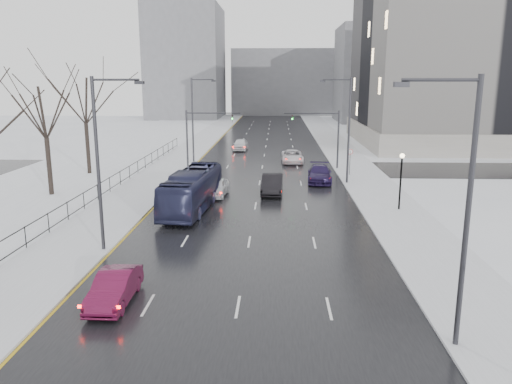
# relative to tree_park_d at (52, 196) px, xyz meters

# --- Properties ---
(road) EXTENTS (16.00, 150.00, 0.04)m
(road) POSITION_rel_tree_park_d_xyz_m (17.80, 26.00, 0.02)
(road) COLOR black
(road) RESTS_ON ground
(cross_road) EXTENTS (130.00, 10.00, 0.04)m
(cross_road) POSITION_rel_tree_park_d_xyz_m (17.80, 14.00, 0.02)
(cross_road) COLOR black
(cross_road) RESTS_ON ground
(sidewalk_left) EXTENTS (5.00, 150.00, 0.16)m
(sidewalk_left) POSITION_rel_tree_park_d_xyz_m (7.30, 26.00, 0.08)
(sidewalk_left) COLOR silver
(sidewalk_left) RESTS_ON ground
(sidewalk_right) EXTENTS (5.00, 150.00, 0.16)m
(sidewalk_right) POSITION_rel_tree_park_d_xyz_m (28.30, 26.00, 0.08)
(sidewalk_right) COLOR silver
(sidewalk_right) RESTS_ON ground
(park_strip) EXTENTS (14.00, 150.00, 0.12)m
(park_strip) POSITION_rel_tree_park_d_xyz_m (-2.20, 26.00, 0.06)
(park_strip) COLOR white
(park_strip) RESTS_ON ground
(tree_park_d) EXTENTS (8.75, 8.75, 12.50)m
(tree_park_d) POSITION_rel_tree_park_d_xyz_m (0.00, 0.00, 0.00)
(tree_park_d) COLOR black
(tree_park_d) RESTS_ON ground
(tree_park_e) EXTENTS (9.45, 9.45, 13.50)m
(tree_park_e) POSITION_rel_tree_park_d_xyz_m (-0.40, 10.00, 0.00)
(tree_park_e) COLOR black
(tree_park_e) RESTS_ON ground
(iron_fence) EXTENTS (0.06, 70.00, 1.30)m
(iron_fence) POSITION_rel_tree_park_d_xyz_m (4.80, -4.00, 0.91)
(iron_fence) COLOR black
(iron_fence) RESTS_ON sidewalk_left
(streetlight_r_near) EXTENTS (2.95, 0.25, 10.00)m
(streetlight_r_near) POSITION_rel_tree_park_d_xyz_m (25.97, -24.00, 5.62)
(streetlight_r_near) COLOR #2D2D33
(streetlight_r_near) RESTS_ON ground
(streetlight_r_mid) EXTENTS (2.95, 0.25, 10.00)m
(streetlight_r_mid) POSITION_rel_tree_park_d_xyz_m (25.97, 6.00, 5.62)
(streetlight_r_mid) COLOR #2D2D33
(streetlight_r_mid) RESTS_ON ground
(streetlight_l_near) EXTENTS (2.95, 0.25, 10.00)m
(streetlight_l_near) POSITION_rel_tree_park_d_xyz_m (9.63, -14.00, 5.62)
(streetlight_l_near) COLOR #2D2D33
(streetlight_l_near) RESTS_ON ground
(streetlight_l_far) EXTENTS (2.95, 0.25, 10.00)m
(streetlight_l_far) POSITION_rel_tree_park_d_xyz_m (9.63, 18.00, 5.62)
(streetlight_l_far) COLOR #2D2D33
(streetlight_l_far) RESTS_ON ground
(lamppost_r_mid) EXTENTS (0.36, 0.36, 4.28)m
(lamppost_r_mid) POSITION_rel_tree_park_d_xyz_m (28.80, -4.00, 2.94)
(lamppost_r_mid) COLOR black
(lamppost_r_mid) RESTS_ON sidewalk_right
(mast_signal_right) EXTENTS (6.10, 0.33, 6.50)m
(mast_signal_right) POSITION_rel_tree_park_d_xyz_m (25.13, 14.00, 4.11)
(mast_signal_right) COLOR #2D2D33
(mast_signal_right) RESTS_ON ground
(mast_signal_left) EXTENTS (6.10, 0.33, 6.50)m
(mast_signal_left) POSITION_rel_tree_park_d_xyz_m (10.47, 14.00, 4.11)
(mast_signal_left) COLOR #2D2D33
(mast_signal_left) RESTS_ON ground
(no_uturn_sign) EXTENTS (0.60, 0.06, 2.70)m
(no_uturn_sign) POSITION_rel_tree_park_d_xyz_m (27.00, 10.00, 2.30)
(no_uturn_sign) COLOR #2D2D33
(no_uturn_sign) RESTS_ON sidewalk_right
(civic_building) EXTENTS (41.00, 31.00, 24.80)m
(civic_building) POSITION_rel_tree_park_d_xyz_m (52.80, 38.00, 11.21)
(civic_building) COLOR gray
(civic_building) RESTS_ON ground
(bldg_far_right) EXTENTS (24.00, 20.00, 22.00)m
(bldg_far_right) POSITION_rel_tree_park_d_xyz_m (45.80, 81.00, 11.00)
(bldg_far_right) COLOR slate
(bldg_far_right) RESTS_ON ground
(bldg_far_left) EXTENTS (18.00, 22.00, 28.00)m
(bldg_far_left) POSITION_rel_tree_park_d_xyz_m (-4.20, 91.00, 14.00)
(bldg_far_left) COLOR slate
(bldg_far_left) RESTS_ON ground
(bldg_far_center) EXTENTS (30.00, 18.00, 18.00)m
(bldg_far_center) POSITION_rel_tree_park_d_xyz_m (21.80, 106.00, 9.00)
(bldg_far_center) COLOR slate
(bldg_far_center) RESTS_ON ground
(sedan_left_near) EXTENTS (1.53, 4.33, 1.43)m
(sedan_left_near) POSITION_rel_tree_park_d_xyz_m (12.28, -20.82, 0.75)
(sedan_left_near) COLOR #560E2E
(sedan_left_near) RESTS_ON road
(bus) EXTENTS (3.38, 11.10, 3.05)m
(bus) POSITION_rel_tree_park_d_xyz_m (13.00, -4.28, 1.56)
(bus) COLOR #242646
(bus) RESTS_ON road
(sedan_center_near) EXTENTS (2.13, 4.52, 1.49)m
(sedan_center_near) POSITION_rel_tree_park_d_xyz_m (14.30, 0.31, 0.79)
(sedan_center_near) COLOR silver
(sedan_center_near) RESTS_ON road
(sedan_right_near) EXTENTS (1.93, 5.16, 1.68)m
(sedan_right_near) POSITION_rel_tree_park_d_xyz_m (19.07, 1.36, 0.88)
(sedan_right_near) COLOR black
(sedan_right_near) RESTS_ON road
(sedan_right_cross) EXTENTS (2.64, 5.47, 1.50)m
(sedan_right_cross) POSITION_rel_tree_park_d_xyz_m (21.30, 18.21, 0.79)
(sedan_right_cross) COLOR silver
(sedan_right_cross) RESTS_ON road
(sedan_right_far) EXTENTS (2.65, 5.74, 1.63)m
(sedan_right_far) POSITION_rel_tree_park_d_xyz_m (23.64, 6.73, 0.85)
(sedan_right_far) COLOR #1F143D
(sedan_right_far) RESTS_ON road
(sedan_center_far) EXTENTS (2.10, 4.81, 1.61)m
(sedan_center_far) POSITION_rel_tree_park_d_xyz_m (14.30, 28.75, 0.85)
(sedan_center_far) COLOR white
(sedan_center_far) RESTS_ON road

